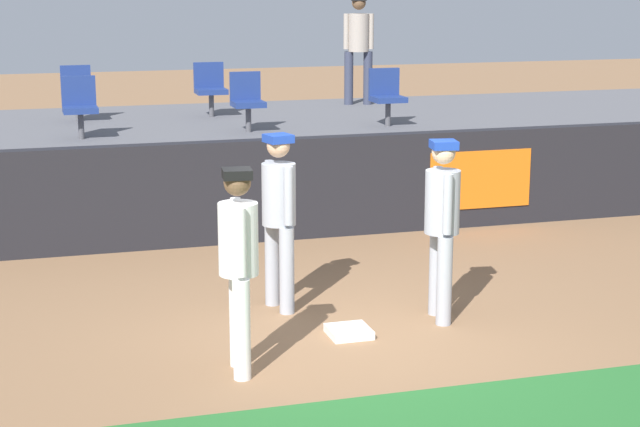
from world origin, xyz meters
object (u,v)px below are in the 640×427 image
player_coach_visitor (442,217)px  spectator_hooded (359,42)px  seat_front_center (247,98)px  seat_back_left (77,90)px  player_runner_visitor (279,209)px  player_fielder_home (239,256)px  seat_back_center (210,86)px  seat_front_right (387,94)px  first_base (349,332)px  seat_front_left (80,104)px

player_coach_visitor → spectator_hooded: 8.03m
player_coach_visitor → seat_front_center: bearing=-161.7°
seat_back_left → player_runner_visitor: bearing=-75.2°
player_fielder_home → player_runner_visitor: player_runner_visitor is taller
seat_back_center → player_fielder_home: bearing=-98.8°
seat_back_left → seat_front_right: 4.72m
seat_front_center → spectator_hooded: spectator_hooded is taller
player_runner_visitor → spectator_hooded: (3.17, 6.96, 1.24)m
seat_back_left → seat_front_right: size_ratio=1.00×
first_base → player_coach_visitor: size_ratio=0.22×
seat_front_left → spectator_hooded: bearing=28.3°
seat_front_right → seat_front_center: size_ratio=1.00×
player_runner_visitor → seat_front_center: size_ratio=2.20×
player_fielder_home → player_coach_visitor: player_coach_visitor is taller
seat_front_left → first_base: bearing=-68.3°
seat_front_left → seat_front_right: size_ratio=1.00×
seat_front_right → spectator_hooded: size_ratio=0.46×
player_runner_visitor → player_coach_visitor: (1.48, -0.79, -0.01)m
player_runner_visitor → seat_front_left: bearing=-172.0°
player_coach_visitor → spectator_hooded: spectator_hooded is taller
first_base → seat_front_right: seat_front_right is taller
seat_back_center → seat_front_center: bearing=-83.7°
first_base → seat_front_left: (-2.13, 5.35, 1.68)m
seat_back_left → spectator_hooded: (4.79, 0.81, 0.60)m
player_coach_visitor → player_runner_visitor: bearing=-109.2°
player_runner_visitor → spectator_hooded: size_ratio=1.00×
seat_front_center → first_base: bearing=-92.1°
player_runner_visitor → seat_front_center: seat_front_center is taller
first_base → player_fielder_home: (-1.21, -0.63, 1.01)m
player_coach_visitor → player_fielder_home: bearing=-60.3°
player_fielder_home → seat_front_right: (3.51, 5.98, 0.66)m
first_base → seat_front_right: bearing=66.7°
seat_back_left → spectator_hooded: bearing=9.6°
first_base → player_fielder_home: bearing=-152.4°
player_runner_visitor → player_coach_visitor: bearing=48.6°
first_base → seat_back_left: 7.63m
player_runner_visitor → spectator_hooded: spectator_hooded is taller
player_runner_visitor → player_coach_visitor: player_runner_visitor is taller
first_base → spectator_hooded: size_ratio=0.22×
seat_front_right → seat_front_center: 2.11m
seat_front_left → seat_back_center: 2.79m
seat_front_left → spectator_hooded: 5.55m
seat_front_left → seat_back_center: (2.13, 1.80, 0.00)m
seat_back_center → seat_front_right: 2.92m
seat_front_center → seat_front_right: bearing=0.0°
seat_front_left → seat_front_center: (2.33, -0.00, -0.00)m
player_runner_visitor → player_coach_visitor: size_ratio=1.00×
seat_front_center → player_runner_visitor: bearing=-98.3°
first_base → spectator_hooded: spectator_hooded is taller
player_coach_visitor → spectator_hooded: (1.69, 7.75, 1.25)m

